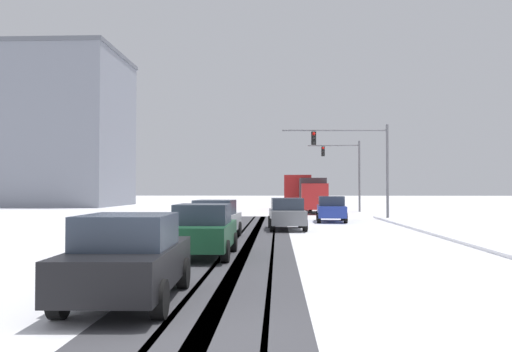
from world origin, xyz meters
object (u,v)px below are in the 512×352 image
(traffic_signal_near_right, at_px, (357,154))
(car_dark_green_fourth, at_px, (204,230))
(car_silver_third, at_px, (215,219))
(car_black_fifth, at_px, (129,258))
(traffic_signal_far_right, at_px, (346,164))
(office_building_far_left_block, at_px, (23,130))
(bus_oncoming, at_px, (298,190))
(car_blue_lead, at_px, (331,209))
(car_grey_second, at_px, (287,214))
(box_truck_delivery, at_px, (313,194))

(traffic_signal_near_right, distance_m, car_dark_green_fourth, 21.25)
(car_silver_third, xyz_separation_m, car_black_fifth, (-0.12, -12.04, 0.00))
(traffic_signal_far_right, relative_size, car_dark_green_fourth, 1.58)
(traffic_signal_near_right, xyz_separation_m, office_building_far_left_block, (-36.98, 26.73, 4.93))
(car_black_fifth, height_order, bus_oncoming, bus_oncoming)
(car_blue_lead, bearing_deg, car_black_fifth, -104.74)
(traffic_signal_near_right, height_order, car_silver_third, traffic_signal_near_right)
(car_grey_second, xyz_separation_m, car_dark_green_fourth, (-2.75, -10.55, 0.00))
(car_silver_third, xyz_separation_m, office_building_far_left_block, (-28.94, 40.48, 8.62))
(traffic_signal_far_right, xyz_separation_m, box_truck_delivery, (-3.21, -2.69, -2.71))
(car_silver_third, distance_m, bus_oncoming, 31.46)
(bus_oncoming, bearing_deg, box_truck_delivery, -83.11)
(traffic_signal_near_right, bearing_deg, car_dark_green_fourth, -111.62)
(car_black_fifth, bearing_deg, car_grey_second, 79.25)
(car_black_fifth, bearing_deg, car_silver_third, 89.43)
(traffic_signal_near_right, relative_size, box_truck_delivery, 0.98)
(car_dark_green_fourth, bearing_deg, bus_oncoming, 83.24)
(car_blue_lead, bearing_deg, car_grey_second, -114.54)
(car_blue_lead, relative_size, box_truck_delivery, 0.56)
(traffic_signal_far_right, bearing_deg, car_silver_third, -108.86)
(car_dark_green_fourth, bearing_deg, car_black_fifth, -94.10)
(car_silver_third, relative_size, car_dark_green_fourth, 1.02)
(car_dark_green_fourth, xyz_separation_m, office_building_far_left_block, (-29.27, 46.18, 8.62))
(traffic_signal_near_right, xyz_separation_m, bus_oncoming, (-3.35, 17.33, -2.51))
(car_black_fifth, bearing_deg, traffic_signal_far_right, 76.70)
(box_truck_delivery, bearing_deg, car_dark_green_fourth, -100.40)
(bus_oncoming, bearing_deg, traffic_signal_near_right, -79.05)
(box_truck_delivery, height_order, office_building_far_left_block, office_building_far_left_block)
(car_dark_green_fourth, relative_size, office_building_far_left_block, 0.17)
(car_dark_green_fourth, bearing_deg, traffic_signal_far_right, 74.92)
(car_grey_second, height_order, bus_oncoming, bus_oncoming)
(car_dark_green_fourth, xyz_separation_m, car_black_fifth, (-0.45, -6.34, 0.00))
(car_black_fifth, distance_m, box_truck_delivery, 35.73)
(traffic_signal_far_right, bearing_deg, traffic_signal_near_right, -93.79)
(box_truck_delivery, bearing_deg, car_grey_second, -97.93)
(car_blue_lead, height_order, car_silver_third, same)
(traffic_signal_far_right, distance_m, box_truck_delivery, 4.99)
(traffic_signal_far_right, xyz_separation_m, car_dark_green_fourth, (-8.51, -31.60, -3.53))
(car_blue_lead, height_order, bus_oncoming, bus_oncoming)
(traffic_signal_near_right, height_order, car_black_fifth, traffic_signal_near_right)
(traffic_signal_near_right, relative_size, car_silver_third, 1.74)
(bus_oncoming, height_order, office_building_far_left_block, office_building_far_left_block)
(car_silver_third, height_order, office_building_far_left_block, office_building_far_left_block)
(car_blue_lead, height_order, box_truck_delivery, box_truck_delivery)
(traffic_signal_near_right, xyz_separation_m, car_grey_second, (-4.96, -8.91, -3.68))
(car_blue_lead, height_order, car_grey_second, same)
(box_truck_delivery, bearing_deg, car_silver_third, -103.66)
(car_silver_third, bearing_deg, car_black_fifth, -90.57)
(traffic_signal_far_right, height_order, office_building_far_left_block, office_building_far_left_block)
(car_silver_third, relative_size, bus_oncoming, 0.38)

